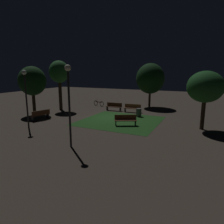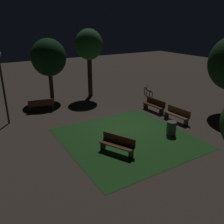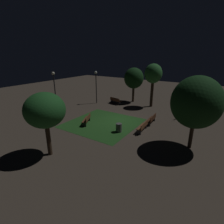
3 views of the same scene
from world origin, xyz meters
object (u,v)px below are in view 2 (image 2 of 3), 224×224
Objects in this scene: trash_bin at (171,128)px; bicycle at (148,92)px; tree_back_left at (89,46)px; tree_lawn_side at (49,58)px; bench_front_right at (177,114)px; lamp_post_plaza_west at (1,76)px; bench_back_row at (117,144)px; bench_lawn_edge at (154,105)px; bench_path_side at (41,105)px.

trash_bin is 0.48× the size of bicycle.
tree_back_left is 1.14× the size of tree_lawn_side.
lamp_post_plaza_west is at bearing 60.49° from bench_front_right.
lamp_post_plaza_west is at bearing 90.15° from bicycle.
lamp_post_plaza_west reaches higher than bench_back_row.
bench_lawn_edge is at bearing -158.61° from tree_back_left.
lamp_post_plaza_west reaches higher than bench_path_side.
bench_front_right is 0.37× the size of tree_lawn_side.
tree_lawn_side reaches higher than bench_back_row.
tree_back_left is 6.89× the size of trash_bin.
lamp_post_plaza_west reaches higher than trash_bin.
bench_back_row is 2.26× the size of trash_bin.
bench_lawn_edge is 9.02m from tree_lawn_side.
bench_lawn_edge is 0.37× the size of tree_lawn_side.
lamp_post_plaza_west is at bearing 131.56° from tree_lawn_side.
bench_lawn_edge is 1.00× the size of bench_back_row.
tree_lawn_side reaches higher than trash_bin.
tree_back_left is at bearing -72.20° from bench_path_side.
bench_path_side is at bearing 58.53° from bench_lawn_edge.
bench_front_right is 2.18m from trash_bin.
bench_front_right is at bearing -148.76° from tree_lawn_side.
trash_bin is at bearing 150.44° from bicycle.
bench_path_side is 0.41× the size of lamp_post_plaza_west.
bench_front_right is 2.26× the size of trash_bin.
tree_back_left reaches higher than bench_lawn_edge.
bench_front_right is 5.61m from bench_back_row.
tree_lawn_side is 6.06× the size of trash_bin.
tree_back_left is (7.97, 2.25, 3.76)m from bench_front_right.
tree_back_left reaches higher than bench_back_row.
lamp_post_plaza_west is (6.67, 3.93, 2.58)m from bench_back_row.
bench_back_row is (-7.83, -1.50, 0.00)m from bench_path_side.
trash_bin is at bearing -130.88° from lamp_post_plaza_west.
bench_front_right is at bearing 159.49° from bicycle.
trash_bin is at bearing 126.17° from bench_front_right.
bench_back_row is at bearing 161.14° from tree_back_left.
lamp_post_plaza_west reaches higher than bench_front_right.
bench_lawn_edge is at bearing -141.00° from tree_lawn_side.
lamp_post_plaza_west reaches higher than bench_lawn_edge.
tree_lawn_side is 11.17m from trash_bin.
bench_front_right is 2.22m from bench_lawn_edge.
bench_path_side is at bearing 82.77° from bicycle.
bench_back_row is 10.01m from bicycle.
lamp_post_plaza_west reaches higher than bicycle.
tree_lawn_side is (8.85, 5.37, 2.93)m from bench_front_right.
bicycle is at bearing -89.85° from lamp_post_plaza_west.
tree_lawn_side is at bearing -0.39° from bench_back_row.
trash_bin is (-1.29, 1.76, -0.08)m from bench_front_right.
bench_back_row is 0.41× the size of lamp_post_plaza_west.
tree_back_left is (5.75, 2.25, 3.76)m from bench_lawn_edge.
bench_front_right is 1.00× the size of bench_back_row.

